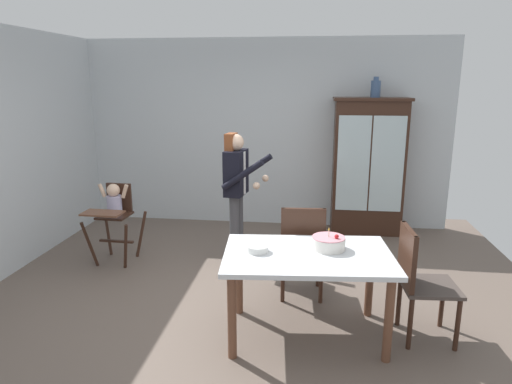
{
  "coord_description": "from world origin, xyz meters",
  "views": [
    {
      "loc": [
        0.7,
        -3.97,
        2.12
      ],
      "look_at": [
        0.12,
        0.7,
        0.95
      ],
      "focal_mm": 31.76,
      "sensor_mm": 36.0,
      "label": 1
    }
  ],
  "objects_px": {
    "birthday_cake": "(328,243)",
    "dining_chair_far_side": "(302,246)",
    "high_chair_with_toddler": "(114,209)",
    "serving_bowl": "(258,249)",
    "china_cabinet": "(368,166)",
    "dining_chair_right_end": "(418,276)",
    "dining_table": "(308,265)",
    "ceramic_vase": "(376,88)",
    "adult_person": "(237,182)"
  },
  "relations": [
    {
      "from": "birthday_cake",
      "to": "ceramic_vase",
      "type": "bearing_deg",
      "value": 76.4
    },
    {
      "from": "china_cabinet",
      "to": "serving_bowl",
      "type": "bearing_deg",
      "value": -112.79
    },
    {
      "from": "birthday_cake",
      "to": "serving_bowl",
      "type": "relative_size",
      "value": 1.56
    },
    {
      "from": "ceramic_vase",
      "to": "birthday_cake",
      "type": "distance_m",
      "value": 3.06
    },
    {
      "from": "high_chair_with_toddler",
      "to": "dining_table",
      "type": "xyz_separation_m",
      "value": [
        2.27,
        -1.35,
        -0.02
      ]
    },
    {
      "from": "dining_table",
      "to": "dining_chair_right_end",
      "type": "xyz_separation_m",
      "value": [
        0.9,
        0.08,
        -0.08
      ]
    },
    {
      "from": "birthday_cake",
      "to": "dining_chair_right_end",
      "type": "xyz_separation_m",
      "value": [
        0.73,
        -0.04,
        -0.24
      ]
    },
    {
      "from": "china_cabinet",
      "to": "dining_table",
      "type": "distance_m",
      "value": 2.96
    },
    {
      "from": "ceramic_vase",
      "to": "adult_person",
      "type": "height_order",
      "value": "ceramic_vase"
    },
    {
      "from": "adult_person",
      "to": "high_chair_with_toddler",
      "type": "bearing_deg",
      "value": 106.18
    },
    {
      "from": "ceramic_vase",
      "to": "dining_chair_far_side",
      "type": "relative_size",
      "value": 0.28
    },
    {
      "from": "serving_bowl",
      "to": "dining_chair_far_side",
      "type": "distance_m",
      "value": 0.79
    },
    {
      "from": "china_cabinet",
      "to": "serving_bowl",
      "type": "distance_m",
      "value": 3.11
    },
    {
      "from": "dining_table",
      "to": "birthday_cake",
      "type": "xyz_separation_m",
      "value": [
        0.17,
        0.12,
        0.16
      ]
    },
    {
      "from": "dining_table",
      "to": "dining_chair_right_end",
      "type": "distance_m",
      "value": 0.91
    },
    {
      "from": "high_chair_with_toddler",
      "to": "adult_person",
      "type": "height_order",
      "value": "adult_person"
    },
    {
      "from": "china_cabinet",
      "to": "high_chair_with_toddler",
      "type": "height_order",
      "value": "china_cabinet"
    },
    {
      "from": "adult_person",
      "to": "birthday_cake",
      "type": "height_order",
      "value": "adult_person"
    },
    {
      "from": "china_cabinet",
      "to": "dining_table",
      "type": "xyz_separation_m",
      "value": [
        -0.79,
        -2.84,
        -0.31
      ]
    },
    {
      "from": "birthday_cake",
      "to": "dining_table",
      "type": "bearing_deg",
      "value": -145.06
    },
    {
      "from": "china_cabinet",
      "to": "adult_person",
      "type": "height_order",
      "value": "china_cabinet"
    },
    {
      "from": "dining_chair_right_end",
      "to": "dining_chair_far_side",
      "type": "bearing_deg",
      "value": 55.43
    },
    {
      "from": "high_chair_with_toddler",
      "to": "serving_bowl",
      "type": "xyz_separation_m",
      "value": [
        1.86,
        -1.37,
        0.11
      ]
    },
    {
      "from": "high_chair_with_toddler",
      "to": "serving_bowl",
      "type": "distance_m",
      "value": 2.31
    },
    {
      "from": "ceramic_vase",
      "to": "high_chair_with_toddler",
      "type": "xyz_separation_m",
      "value": [
        -3.1,
        -1.49,
        -1.35
      ]
    },
    {
      "from": "china_cabinet",
      "to": "dining_chair_right_end",
      "type": "relative_size",
      "value": 1.97
    },
    {
      "from": "serving_bowl",
      "to": "dining_chair_far_side",
      "type": "height_order",
      "value": "dining_chair_far_side"
    },
    {
      "from": "china_cabinet",
      "to": "high_chair_with_toddler",
      "type": "relative_size",
      "value": 1.99
    },
    {
      "from": "dining_chair_right_end",
      "to": "china_cabinet",
      "type": "bearing_deg",
      "value": -1.03
    },
    {
      "from": "china_cabinet",
      "to": "ceramic_vase",
      "type": "distance_m",
      "value": 1.06
    },
    {
      "from": "high_chair_with_toddler",
      "to": "adult_person",
      "type": "xyz_separation_m",
      "value": [
        1.42,
        0.2,
        0.31
      ]
    },
    {
      "from": "dining_table",
      "to": "dining_chair_right_end",
      "type": "height_order",
      "value": "dining_chair_right_end"
    },
    {
      "from": "high_chair_with_toddler",
      "to": "birthday_cake",
      "type": "relative_size",
      "value": 3.39
    },
    {
      "from": "high_chair_with_toddler",
      "to": "dining_chair_far_side",
      "type": "height_order",
      "value": "dining_chair_far_side"
    },
    {
      "from": "dining_table",
      "to": "china_cabinet",
      "type": "bearing_deg",
      "value": 74.47
    },
    {
      "from": "birthday_cake",
      "to": "dining_chair_far_side",
      "type": "xyz_separation_m",
      "value": [
        -0.23,
        0.54,
        -0.24
      ]
    },
    {
      "from": "adult_person",
      "to": "serving_bowl",
      "type": "height_order",
      "value": "adult_person"
    },
    {
      "from": "dining_table",
      "to": "birthday_cake",
      "type": "bearing_deg",
      "value": 34.94
    },
    {
      "from": "dining_chair_far_side",
      "to": "serving_bowl",
      "type": "bearing_deg",
      "value": 58.83
    },
    {
      "from": "high_chair_with_toddler",
      "to": "dining_table",
      "type": "height_order",
      "value": "high_chair_with_toddler"
    },
    {
      "from": "serving_bowl",
      "to": "dining_chair_far_side",
      "type": "xyz_separation_m",
      "value": [
        0.35,
        0.68,
        -0.21
      ]
    },
    {
      "from": "high_chair_with_toddler",
      "to": "serving_bowl",
      "type": "relative_size",
      "value": 5.28
    },
    {
      "from": "dining_table",
      "to": "dining_chair_right_end",
      "type": "relative_size",
      "value": 1.5
    },
    {
      "from": "serving_bowl",
      "to": "birthday_cake",
      "type": "bearing_deg",
      "value": 13.26
    },
    {
      "from": "high_chair_with_toddler",
      "to": "dining_chair_right_end",
      "type": "bearing_deg",
      "value": -19.51
    },
    {
      "from": "ceramic_vase",
      "to": "dining_chair_right_end",
      "type": "xyz_separation_m",
      "value": [
        0.07,
        -2.76,
        -1.45
      ]
    },
    {
      "from": "high_chair_with_toddler",
      "to": "dining_table",
      "type": "bearing_deg",
      "value": -28.39
    },
    {
      "from": "dining_chair_far_side",
      "to": "high_chair_with_toddler",
      "type": "bearing_deg",
      "value": -20.91
    },
    {
      "from": "ceramic_vase",
      "to": "birthday_cake",
      "type": "relative_size",
      "value": 0.96
    },
    {
      "from": "ceramic_vase",
      "to": "china_cabinet",
      "type": "bearing_deg",
      "value": -174.44
    }
  ]
}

